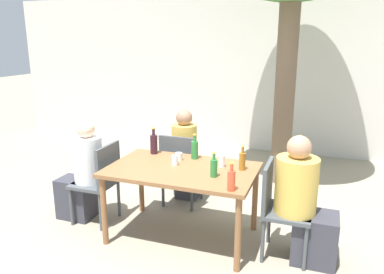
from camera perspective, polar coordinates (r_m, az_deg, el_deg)
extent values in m
plane|color=gray|center=(4.12, -1.47, -14.84)|extent=(30.00, 30.00, 0.00)
cube|color=beige|center=(6.96, 9.04, 9.42)|extent=(10.00, 0.08, 2.80)
cylinder|color=brown|center=(5.39, 13.94, 6.54)|extent=(0.28, 0.28, 2.60)
cube|color=brown|center=(3.81, -1.54, -5.03)|extent=(1.49, 0.93, 0.04)
cylinder|color=brown|center=(3.92, -13.26, -10.91)|extent=(0.06, 0.06, 0.73)
cylinder|color=brown|center=(3.43, 7.01, -14.55)|extent=(0.06, 0.06, 0.73)
cylinder|color=brown|center=(4.56, -7.75, -6.89)|extent=(0.06, 0.06, 0.73)
cylinder|color=brown|center=(4.14, 9.57, -9.27)|extent=(0.06, 0.06, 0.73)
cube|color=#474C51|center=(4.39, -14.67, -6.84)|extent=(0.44, 0.44, 0.04)
cube|color=#474C51|center=(4.20, -12.63, -4.17)|extent=(0.04, 0.44, 0.45)
cylinder|color=#474C51|center=(4.73, -15.10, -8.38)|extent=(0.04, 0.04, 0.44)
cylinder|color=#474C51|center=(4.45, -17.91, -10.11)|extent=(0.04, 0.04, 0.44)
cylinder|color=#474C51|center=(4.53, -11.10, -9.17)|extent=(0.04, 0.04, 0.44)
cylinder|color=#474C51|center=(4.24, -13.76, -11.07)|extent=(0.04, 0.04, 0.44)
cube|color=#474C51|center=(3.70, 14.36, -11.07)|extent=(0.44, 0.44, 0.04)
cube|color=#474C51|center=(3.62, 11.44, -7.26)|extent=(0.04, 0.44, 0.45)
cylinder|color=#474C51|center=(3.63, 16.88, -15.99)|extent=(0.04, 0.04, 0.44)
cylinder|color=#474C51|center=(3.97, 17.22, -13.25)|extent=(0.04, 0.04, 0.44)
cylinder|color=#474C51|center=(3.66, 10.73, -15.34)|extent=(0.04, 0.04, 0.44)
cylinder|color=#474C51|center=(3.99, 11.65, -12.68)|extent=(0.04, 0.04, 0.44)
cube|color=#474C51|center=(4.70, -1.42, -4.89)|extent=(0.44, 0.44, 0.04)
cube|color=#474C51|center=(4.44, -2.38, -2.76)|extent=(0.44, 0.04, 0.45)
cylinder|color=#474C51|center=(4.89, 1.50, -7.05)|extent=(0.04, 0.04, 0.44)
cylinder|color=#474C51|center=(5.01, -2.65, -6.49)|extent=(0.04, 0.04, 0.44)
cylinder|color=#474C51|center=(4.56, -0.03, -8.73)|extent=(0.04, 0.04, 0.44)
cylinder|color=#474C51|center=(4.69, -4.44, -8.07)|extent=(0.04, 0.04, 0.44)
cube|color=#383842|center=(4.62, -17.19, -8.86)|extent=(0.40, 0.29, 0.47)
cylinder|color=white|center=(4.33, -15.57, -3.33)|extent=(0.32, 0.32, 0.52)
sphere|color=beige|center=(4.24, -15.89, 1.12)|extent=(0.20, 0.20, 0.20)
cube|color=#383842|center=(3.79, 18.17, -14.42)|extent=(0.40, 0.35, 0.47)
cylinder|color=gold|center=(3.58, 15.61, -7.10)|extent=(0.39, 0.39, 0.53)
sphere|color=tan|center=(3.47, 16.02, -1.54)|extent=(0.22, 0.22, 0.22)
cube|color=#383842|center=(5.00, -0.32, -6.30)|extent=(0.28, 0.40, 0.47)
cylinder|color=gold|center=(4.66, -1.18, -1.34)|extent=(0.31, 0.31, 0.54)
sphere|color=#936B51|center=(4.57, -1.20, 2.97)|extent=(0.20, 0.20, 0.20)
cylinder|color=#287A38|center=(4.06, 0.41, -2.00)|extent=(0.08, 0.08, 0.19)
cylinder|color=#287A38|center=(4.02, 0.41, -0.21)|extent=(0.03, 0.03, 0.07)
cylinder|color=gold|center=(4.01, 0.42, 0.34)|extent=(0.04, 0.04, 0.01)
cylinder|color=#287A38|center=(3.55, 3.34, -4.77)|extent=(0.07, 0.07, 0.17)
cylinder|color=#287A38|center=(3.51, 3.37, -3.01)|extent=(0.03, 0.03, 0.06)
cylinder|color=gold|center=(3.50, 3.38, -2.46)|extent=(0.03, 0.03, 0.01)
cylinder|color=#DB4C2D|center=(3.25, 6.02, -6.63)|extent=(0.07, 0.07, 0.18)
cylinder|color=#DB4C2D|center=(3.21, 6.07, -4.62)|extent=(0.03, 0.03, 0.06)
cylinder|color=gold|center=(3.20, 6.09, -3.99)|extent=(0.03, 0.03, 0.01)
cylinder|color=#9E661E|center=(3.75, 7.67, -3.71)|extent=(0.06, 0.06, 0.18)
cylinder|color=#9E661E|center=(3.72, 7.73, -1.98)|extent=(0.03, 0.03, 0.06)
cylinder|color=gold|center=(3.71, 7.75, -1.44)|extent=(0.03, 0.03, 0.01)
cylinder|color=#331923|center=(4.26, -5.84, -1.13)|extent=(0.08, 0.08, 0.22)
cylinder|color=#331923|center=(4.22, -5.89, 0.77)|extent=(0.03, 0.03, 0.08)
cylinder|color=gold|center=(4.21, -5.91, 1.34)|extent=(0.04, 0.04, 0.01)
cylinder|color=white|center=(4.03, -2.01, -2.99)|extent=(0.08, 0.08, 0.08)
cylinder|color=white|center=(3.82, 4.57, -3.68)|extent=(0.06, 0.06, 0.12)
cylinder|color=white|center=(3.87, -2.63, -3.57)|extent=(0.07, 0.07, 0.11)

